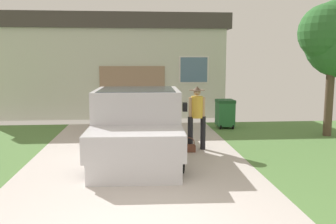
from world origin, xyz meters
TOP-DOWN VIEW (x-y plane):
  - pickup_truck at (-0.01, 4.28)m, footprint 2.23×5.52m
  - person_with_hat at (1.57, 4.74)m, footprint 0.49×0.42m
  - handbag at (1.33, 4.52)m, footprint 0.34×0.20m
  - house_with_garage at (-1.33, 12.65)m, footprint 10.35×5.41m
  - wheeled_trash_bin at (3.10, 7.85)m, footprint 0.60×0.72m

SIDE VIEW (x-z plane):
  - handbag at x=1.33m, z-range -0.08..0.30m
  - wheeled_trash_bin at x=3.10m, z-range 0.04..1.06m
  - pickup_truck at x=-0.01m, z-range -0.10..1.60m
  - person_with_hat at x=1.57m, z-range 0.13..1.85m
  - house_with_garage at x=-1.33m, z-range 0.02..4.32m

